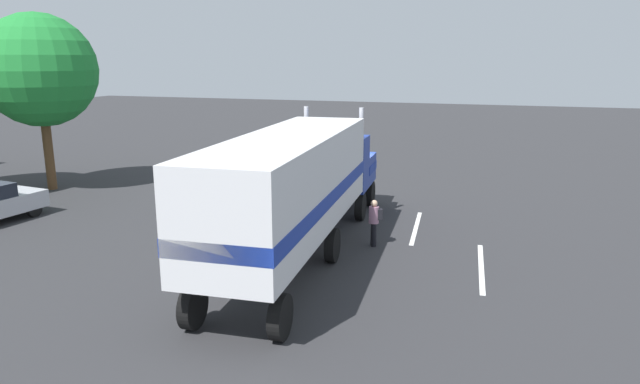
{
  "coord_description": "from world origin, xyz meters",
  "views": [
    {
      "loc": [
        -23.0,
        -6.51,
        6.32
      ],
      "look_at": [
        -4.16,
        -0.26,
        1.6
      ],
      "focal_mm": 31.56,
      "sensor_mm": 36.0,
      "label": 1
    }
  ],
  "objects": [
    {
      "name": "ground_plane",
      "position": [
        0.0,
        0.0,
        0.0
      ],
      "size": [
        120.0,
        120.0,
        0.0
      ],
      "primitive_type": "plane",
      "color": "#2D2D30"
    },
    {
      "name": "person_bystander",
      "position": [
        -4.82,
        -2.44,
        0.89
      ],
      "size": [
        0.39,
        0.48,
        1.63
      ],
      "color": "black",
      "rests_on": "ground_plane"
    },
    {
      "name": "semi_truck",
      "position": [
        -6.74,
        -0.43,
        2.52
      ],
      "size": [
        14.31,
        3.81,
        4.5
      ],
      "color": "#193399",
      "rests_on": "ground_plane"
    },
    {
      "name": "lane_stripe_near",
      "position": [
        -2.23,
        -3.5,
        0.01
      ],
      "size": [
        4.4,
        0.51,
        0.01
      ],
      "primitive_type": "cube",
      "rotation": [
        0.0,
        0.0,
        0.08
      ],
      "color": "silver",
      "rests_on": "ground_plane"
    },
    {
      "name": "lane_stripe_mid",
      "position": [
        -5.83,
        -6.09,
        0.01
      ],
      "size": [
        4.4,
        0.45,
        0.01
      ],
      "primitive_type": "cube",
      "rotation": [
        0.0,
        0.0,
        0.07
      ],
      "color": "silver",
      "rests_on": "ground_plane"
    },
    {
      "name": "tree_left",
      "position": [
        -1.36,
        14.69,
        5.77
      ],
      "size": [
        5.34,
        5.34,
        8.46
      ],
      "color": "brown",
      "rests_on": "ground_plane"
    }
  ]
}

